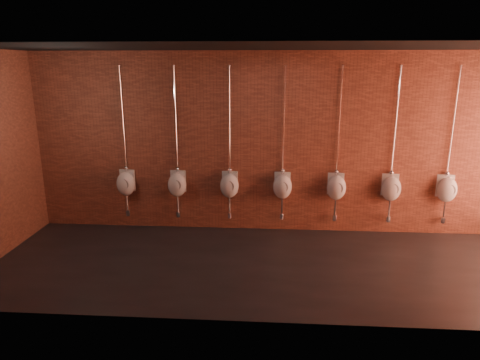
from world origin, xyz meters
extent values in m
plane|color=black|center=(0.00, 0.00, 0.00)|extent=(8.50, 8.50, 0.00)
cube|color=black|center=(0.00, 0.00, 3.20)|extent=(8.50, 3.00, 0.04)
cube|color=#9E5139|center=(0.00, 1.50, 1.60)|extent=(8.50, 0.04, 3.20)
cube|color=#9E5139|center=(0.00, -1.50, 1.60)|extent=(8.50, 0.04, 3.20)
ellipsoid|color=white|center=(-2.63, 1.37, 0.86)|extent=(0.38, 0.34, 0.45)
cube|color=white|center=(-2.63, 1.48, 0.90)|extent=(0.29, 0.08, 0.40)
cylinder|color=#9E9E9E|center=(-2.63, 1.26, 0.89)|extent=(0.20, 0.05, 0.20)
cylinder|color=silver|center=(-2.63, 1.46, 2.02)|extent=(0.02, 0.02, 1.87)
sphere|color=silver|center=(-2.63, 1.45, 1.14)|extent=(0.08, 0.08, 0.08)
cylinder|color=silver|center=(-2.63, 1.46, 2.95)|extent=(0.05, 0.05, 0.01)
cylinder|color=silver|center=(-2.63, 1.37, 0.53)|extent=(0.03, 0.03, 0.34)
cylinder|color=silver|center=(-2.63, 1.37, 0.30)|extent=(0.08, 0.08, 0.11)
cylinder|color=silver|center=(-2.63, 1.45, 0.30)|extent=(0.03, 0.15, 0.03)
ellipsoid|color=white|center=(-1.68, 1.37, 0.86)|extent=(0.38, 0.34, 0.45)
cube|color=white|center=(-1.68, 1.48, 0.90)|extent=(0.29, 0.08, 0.40)
cylinder|color=#9E9E9E|center=(-1.68, 1.26, 0.89)|extent=(0.20, 0.05, 0.20)
cylinder|color=silver|center=(-1.68, 1.46, 2.02)|extent=(0.02, 0.02, 1.87)
sphere|color=silver|center=(-1.68, 1.45, 1.14)|extent=(0.08, 0.08, 0.08)
cylinder|color=silver|center=(-1.68, 1.46, 2.95)|extent=(0.05, 0.05, 0.01)
cylinder|color=silver|center=(-1.68, 1.37, 0.53)|extent=(0.03, 0.03, 0.34)
cylinder|color=silver|center=(-1.68, 1.37, 0.30)|extent=(0.08, 0.08, 0.11)
cylinder|color=silver|center=(-1.68, 1.45, 0.30)|extent=(0.03, 0.15, 0.03)
ellipsoid|color=white|center=(-0.72, 1.37, 0.86)|extent=(0.38, 0.34, 0.45)
cube|color=white|center=(-0.72, 1.48, 0.90)|extent=(0.29, 0.08, 0.40)
cylinder|color=#9E9E9E|center=(-0.72, 1.26, 0.89)|extent=(0.20, 0.05, 0.20)
cylinder|color=silver|center=(-0.72, 1.46, 2.02)|extent=(0.02, 0.02, 1.87)
sphere|color=silver|center=(-0.72, 1.45, 1.14)|extent=(0.08, 0.08, 0.08)
cylinder|color=silver|center=(-0.72, 1.46, 2.95)|extent=(0.05, 0.05, 0.01)
cylinder|color=silver|center=(-0.72, 1.37, 0.53)|extent=(0.03, 0.03, 0.34)
cylinder|color=silver|center=(-0.72, 1.37, 0.30)|extent=(0.08, 0.08, 0.11)
cylinder|color=silver|center=(-0.72, 1.45, 0.30)|extent=(0.03, 0.15, 0.03)
ellipsoid|color=white|center=(0.23, 1.37, 0.86)|extent=(0.38, 0.34, 0.45)
cube|color=white|center=(0.23, 1.48, 0.90)|extent=(0.29, 0.08, 0.40)
cylinder|color=#9E9E9E|center=(0.23, 1.26, 0.89)|extent=(0.20, 0.05, 0.20)
cylinder|color=silver|center=(0.23, 1.46, 2.02)|extent=(0.02, 0.02, 1.87)
sphere|color=silver|center=(0.23, 1.45, 1.14)|extent=(0.08, 0.08, 0.08)
cylinder|color=silver|center=(0.23, 1.46, 2.95)|extent=(0.05, 0.05, 0.01)
cylinder|color=silver|center=(0.23, 1.37, 0.53)|extent=(0.03, 0.03, 0.34)
cylinder|color=silver|center=(0.23, 1.37, 0.30)|extent=(0.08, 0.08, 0.11)
cylinder|color=silver|center=(0.23, 1.45, 0.30)|extent=(0.03, 0.15, 0.03)
ellipsoid|color=white|center=(1.18, 1.37, 0.86)|extent=(0.38, 0.34, 0.45)
cube|color=white|center=(1.18, 1.48, 0.90)|extent=(0.29, 0.08, 0.40)
cylinder|color=#9E9E9E|center=(1.18, 1.26, 0.89)|extent=(0.20, 0.05, 0.20)
cylinder|color=silver|center=(1.18, 1.46, 2.02)|extent=(0.02, 0.02, 1.87)
sphere|color=silver|center=(1.18, 1.45, 1.14)|extent=(0.08, 0.08, 0.08)
cylinder|color=silver|center=(1.18, 1.46, 2.95)|extent=(0.05, 0.05, 0.01)
cylinder|color=silver|center=(1.18, 1.37, 0.53)|extent=(0.03, 0.03, 0.34)
cylinder|color=silver|center=(1.18, 1.37, 0.30)|extent=(0.08, 0.08, 0.11)
cylinder|color=silver|center=(1.18, 1.45, 0.30)|extent=(0.03, 0.15, 0.03)
ellipsoid|color=white|center=(2.13, 1.37, 0.86)|extent=(0.38, 0.34, 0.45)
cube|color=white|center=(2.13, 1.48, 0.90)|extent=(0.29, 0.08, 0.40)
cylinder|color=#9E9E9E|center=(2.13, 1.26, 0.89)|extent=(0.20, 0.05, 0.20)
cylinder|color=silver|center=(2.13, 1.46, 2.02)|extent=(0.02, 0.02, 1.87)
sphere|color=silver|center=(2.13, 1.45, 1.14)|extent=(0.08, 0.08, 0.08)
cylinder|color=silver|center=(2.13, 1.46, 2.95)|extent=(0.05, 0.05, 0.01)
cylinder|color=silver|center=(2.13, 1.37, 0.53)|extent=(0.03, 0.03, 0.34)
cylinder|color=silver|center=(2.13, 1.37, 0.30)|extent=(0.08, 0.08, 0.11)
cylinder|color=silver|center=(2.13, 1.45, 0.30)|extent=(0.03, 0.15, 0.03)
ellipsoid|color=white|center=(3.08, 1.37, 0.86)|extent=(0.38, 0.34, 0.45)
cube|color=white|center=(3.08, 1.48, 0.90)|extent=(0.29, 0.08, 0.40)
cylinder|color=#9E9E9E|center=(3.08, 1.26, 0.89)|extent=(0.20, 0.05, 0.20)
cylinder|color=silver|center=(3.08, 1.46, 2.02)|extent=(0.02, 0.02, 1.87)
sphere|color=silver|center=(3.08, 1.45, 1.14)|extent=(0.08, 0.08, 0.08)
cylinder|color=silver|center=(3.08, 1.46, 2.95)|extent=(0.05, 0.05, 0.01)
cylinder|color=silver|center=(3.08, 1.37, 0.53)|extent=(0.03, 0.03, 0.34)
cylinder|color=silver|center=(3.08, 1.37, 0.30)|extent=(0.08, 0.08, 0.11)
cylinder|color=silver|center=(3.08, 1.45, 0.30)|extent=(0.03, 0.15, 0.03)
camera|label=1|loc=(-0.04, -5.99, 2.98)|focal=32.00mm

